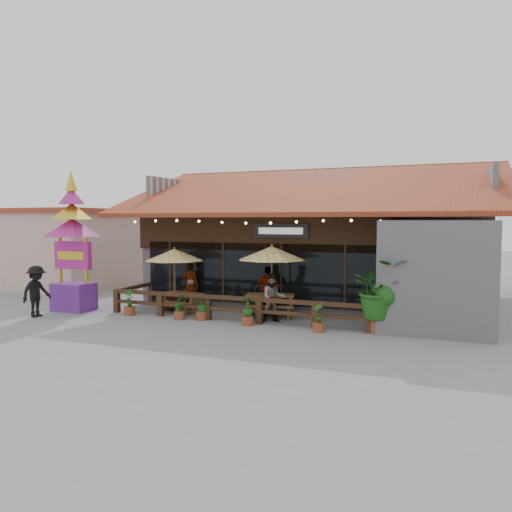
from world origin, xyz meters
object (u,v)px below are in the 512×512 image
at_px(picnic_table_right, 270,302).
at_px(pedestrian, 36,291).
at_px(picnic_table_left, 183,299).
at_px(thai_sign_tower, 72,231).
at_px(tropical_plant, 379,291).
at_px(umbrella_left, 174,255).
at_px(umbrella_right, 272,253).

xyz_separation_m(picnic_table_right, pedestrian, (-8.12, -3.23, 0.38)).
bearing_deg(picnic_table_left, thai_sign_tower, -161.81).
xyz_separation_m(picnic_table_left, thai_sign_tower, (-4.20, -1.38, 2.66)).
distance_m(picnic_table_left, picnic_table_right, 3.58).
xyz_separation_m(picnic_table_left, picnic_table_right, (3.57, 0.27, 0.07)).
distance_m(picnic_table_left, tropical_plant, 7.83).
bearing_deg(umbrella_left, thai_sign_tower, -159.82).
distance_m(umbrella_right, tropical_plant, 4.32).
xyz_separation_m(umbrella_left, thai_sign_tower, (-3.82, -1.40, 0.94)).
xyz_separation_m(thai_sign_tower, pedestrian, (-0.35, -1.58, -2.21)).
xyz_separation_m(umbrella_left, pedestrian, (-4.16, -2.98, -1.27)).
distance_m(thai_sign_tower, tropical_plant, 12.07).
relative_size(umbrella_left, tropical_plant, 1.13).
distance_m(umbrella_left, tropical_plant, 8.21).
relative_size(thai_sign_tower, pedestrian, 3.13).
bearing_deg(pedestrian, thai_sign_tower, -10.04).
relative_size(umbrella_left, picnic_table_left, 1.50).
xyz_separation_m(umbrella_left, umbrella_right, (4.06, 0.12, 0.16)).
bearing_deg(picnic_table_left, picnic_table_right, 4.30).
bearing_deg(picnic_table_right, picnic_table_left, -175.70).
bearing_deg(pedestrian, umbrella_left, -52.07).
bearing_deg(picnic_table_left, umbrella_left, 176.75).
xyz_separation_m(picnic_table_right, tropical_plant, (4.15, -1.22, 0.79)).
distance_m(picnic_table_left, pedestrian, 5.45).
relative_size(umbrella_left, picnic_table_right, 1.28).
bearing_deg(tropical_plant, umbrella_left, 173.12).
height_order(picnic_table_right, tropical_plant, tropical_plant).
bearing_deg(thai_sign_tower, umbrella_left, 20.18).
height_order(umbrella_right, tropical_plant, umbrella_right).
bearing_deg(umbrella_left, umbrella_right, 1.67).
bearing_deg(picnic_table_left, umbrella_right, 2.19).
bearing_deg(umbrella_right, umbrella_left, -178.33).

